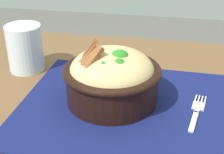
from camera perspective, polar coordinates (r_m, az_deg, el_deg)
table at (r=0.65m, az=2.49°, el=-12.02°), size 1.33×0.77×0.76m
placemat at (r=0.63m, az=3.94°, el=-5.23°), size 0.44×0.35×0.00m
bowl at (r=0.62m, az=-0.01°, el=0.10°), size 0.20×0.20×0.12m
fork at (r=0.63m, az=14.23°, el=-5.68°), size 0.04×0.13×0.00m
drinking_glass at (r=0.78m, az=-14.50°, el=4.32°), size 0.08×0.08×0.10m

